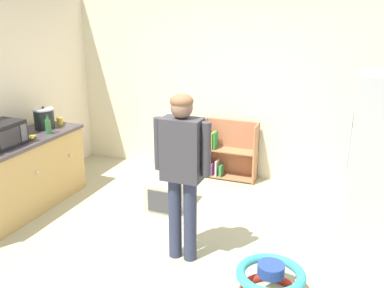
{
  "coord_description": "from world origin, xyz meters",
  "views": [
    {
      "loc": [
        1.53,
        -3.58,
        2.44
      ],
      "look_at": [
        -0.13,
        0.67,
        0.96
      ],
      "focal_mm": 40.4,
      "sensor_mm": 36.0,
      "label": 1
    }
  ],
  "objects_px": {
    "crock_pot": "(44,118)",
    "yellow_cup": "(60,121)",
    "baby_walker": "(270,281)",
    "blue_cup": "(25,130)",
    "microwave": "(0,135)",
    "green_glass_bottle": "(48,126)",
    "refrigerator": "(384,158)",
    "kitchen_counter": "(17,177)",
    "standing_person": "(182,163)",
    "banana_bunch": "(31,137)",
    "pet_carrier": "(169,193)",
    "bookshelf": "(226,153)"
  },
  "relations": [
    {
      "from": "refrigerator",
      "to": "baby_walker",
      "type": "relative_size",
      "value": 2.95
    },
    {
      "from": "kitchen_counter",
      "to": "green_glass_bottle",
      "type": "height_order",
      "value": "green_glass_bottle"
    },
    {
      "from": "baby_walker",
      "to": "yellow_cup",
      "type": "distance_m",
      "value": 3.53
    },
    {
      "from": "microwave",
      "to": "green_glass_bottle",
      "type": "xyz_separation_m",
      "value": [
        0.16,
        0.61,
        -0.04
      ]
    },
    {
      "from": "microwave",
      "to": "yellow_cup",
      "type": "height_order",
      "value": "microwave"
    },
    {
      "from": "bookshelf",
      "to": "yellow_cup",
      "type": "bearing_deg",
      "value": -150.15
    },
    {
      "from": "kitchen_counter",
      "to": "baby_walker",
      "type": "xyz_separation_m",
      "value": [
        3.2,
        -0.52,
        -0.29
      ]
    },
    {
      "from": "kitchen_counter",
      "to": "banana_bunch",
      "type": "height_order",
      "value": "banana_bunch"
    },
    {
      "from": "microwave",
      "to": "bookshelf",
      "type": "bearing_deg",
      "value": 47.12
    },
    {
      "from": "bookshelf",
      "to": "green_glass_bottle",
      "type": "height_order",
      "value": "green_glass_bottle"
    },
    {
      "from": "microwave",
      "to": "crock_pot",
      "type": "distance_m",
      "value": 0.8
    },
    {
      "from": "banana_bunch",
      "to": "blue_cup",
      "type": "height_order",
      "value": "blue_cup"
    },
    {
      "from": "green_glass_bottle",
      "to": "baby_walker",
      "type": "bearing_deg",
      "value": -17.4
    },
    {
      "from": "kitchen_counter",
      "to": "bookshelf",
      "type": "xyz_separation_m",
      "value": [
        2.03,
        1.99,
        -0.08
      ]
    },
    {
      "from": "baby_walker",
      "to": "green_glass_bottle",
      "type": "height_order",
      "value": "green_glass_bottle"
    },
    {
      "from": "kitchen_counter",
      "to": "blue_cup",
      "type": "xyz_separation_m",
      "value": [
        -0.11,
        0.34,
        0.5
      ]
    },
    {
      "from": "kitchen_counter",
      "to": "green_glass_bottle",
      "type": "relative_size",
      "value": 7.83
    },
    {
      "from": "bookshelf",
      "to": "standing_person",
      "type": "xyz_separation_m",
      "value": [
        0.22,
        -2.21,
        0.65
      ]
    },
    {
      "from": "baby_walker",
      "to": "banana_bunch",
      "type": "relative_size",
      "value": 3.82
    },
    {
      "from": "baby_walker",
      "to": "blue_cup",
      "type": "distance_m",
      "value": 3.51
    },
    {
      "from": "banana_bunch",
      "to": "blue_cup",
      "type": "xyz_separation_m",
      "value": [
        -0.25,
        0.17,
        0.02
      ]
    },
    {
      "from": "refrigerator",
      "to": "yellow_cup",
      "type": "relative_size",
      "value": 18.74
    },
    {
      "from": "baby_walker",
      "to": "pet_carrier",
      "type": "xyz_separation_m",
      "value": [
        -1.54,
        1.3,
        0.02
      ]
    },
    {
      "from": "banana_bunch",
      "to": "crock_pot",
      "type": "bearing_deg",
      "value": 110.52
    },
    {
      "from": "green_glass_bottle",
      "to": "bookshelf",
      "type": "bearing_deg",
      "value": 40.07
    },
    {
      "from": "kitchen_counter",
      "to": "bookshelf",
      "type": "height_order",
      "value": "kitchen_counter"
    },
    {
      "from": "banana_bunch",
      "to": "green_glass_bottle",
      "type": "xyz_separation_m",
      "value": [
        0.04,
        0.26,
        0.07
      ]
    },
    {
      "from": "baby_walker",
      "to": "banana_bunch",
      "type": "distance_m",
      "value": 3.23
    },
    {
      "from": "crock_pot",
      "to": "blue_cup",
      "type": "distance_m",
      "value": 0.3
    },
    {
      "from": "microwave",
      "to": "kitchen_counter",
      "type": "bearing_deg",
      "value": 95.85
    },
    {
      "from": "pet_carrier",
      "to": "yellow_cup",
      "type": "xyz_separation_m",
      "value": [
        -1.62,
        0.05,
        0.77
      ]
    },
    {
      "from": "kitchen_counter",
      "to": "banana_bunch",
      "type": "relative_size",
      "value": 12.17
    },
    {
      "from": "refrigerator",
      "to": "standing_person",
      "type": "xyz_separation_m",
      "value": [
        -1.81,
        -1.23,
        0.12
      ]
    },
    {
      "from": "baby_walker",
      "to": "kitchen_counter",
      "type": "bearing_deg",
      "value": 170.84
    },
    {
      "from": "bookshelf",
      "to": "microwave",
      "type": "xyz_separation_m",
      "value": [
        -2.02,
        -2.17,
        0.67
      ]
    },
    {
      "from": "crock_pot",
      "to": "blue_cup",
      "type": "bearing_deg",
      "value": -106.13
    },
    {
      "from": "baby_walker",
      "to": "refrigerator",
      "type": "bearing_deg",
      "value": 60.46
    },
    {
      "from": "standing_person",
      "to": "banana_bunch",
      "type": "distance_m",
      "value": 2.15
    },
    {
      "from": "crock_pot",
      "to": "yellow_cup",
      "type": "bearing_deg",
      "value": 74.6
    },
    {
      "from": "crock_pot",
      "to": "yellow_cup",
      "type": "height_order",
      "value": "crock_pot"
    },
    {
      "from": "refrigerator",
      "to": "crock_pot",
      "type": "height_order",
      "value": "refrigerator"
    },
    {
      "from": "standing_person",
      "to": "banana_bunch",
      "type": "relative_size",
      "value": 10.6
    },
    {
      "from": "pet_carrier",
      "to": "blue_cup",
      "type": "height_order",
      "value": "blue_cup"
    },
    {
      "from": "bookshelf",
      "to": "blue_cup",
      "type": "distance_m",
      "value": 2.77
    },
    {
      "from": "kitchen_counter",
      "to": "crock_pot",
      "type": "xyz_separation_m",
      "value": [
        -0.03,
        0.62,
        0.58
      ]
    },
    {
      "from": "standing_person",
      "to": "green_glass_bottle",
      "type": "relative_size",
      "value": 6.82
    },
    {
      "from": "banana_bunch",
      "to": "baby_walker",
      "type": "bearing_deg",
      "value": -12.59
    },
    {
      "from": "banana_bunch",
      "to": "yellow_cup",
      "type": "bearing_deg",
      "value": 98.87
    },
    {
      "from": "refrigerator",
      "to": "green_glass_bottle",
      "type": "xyz_separation_m",
      "value": [
        -3.88,
        -0.58,
        0.11
      ]
    },
    {
      "from": "banana_bunch",
      "to": "blue_cup",
      "type": "distance_m",
      "value": 0.3
    }
  ]
}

